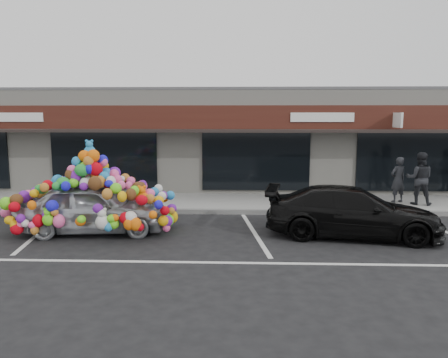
{
  "coord_description": "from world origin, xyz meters",
  "views": [
    {
      "loc": [
        2.4,
        -11.57,
        3.25
      ],
      "look_at": [
        1.91,
        1.4,
        1.33
      ],
      "focal_mm": 35.0,
      "sensor_mm": 36.0,
      "label": 1
    }
  ],
  "objects_px": {
    "toy_car": "(93,202)",
    "black_sedan": "(352,212)",
    "pedestrian_b": "(419,178)",
    "pedestrian_a": "(398,180)"
  },
  "relations": [
    {
      "from": "pedestrian_a",
      "to": "pedestrian_b",
      "type": "height_order",
      "value": "pedestrian_b"
    },
    {
      "from": "toy_car",
      "to": "pedestrian_b",
      "type": "relative_size",
      "value": 2.47
    },
    {
      "from": "black_sedan",
      "to": "pedestrian_b",
      "type": "height_order",
      "value": "pedestrian_b"
    },
    {
      "from": "toy_car",
      "to": "pedestrian_a",
      "type": "bearing_deg",
      "value": -73.63
    },
    {
      "from": "black_sedan",
      "to": "pedestrian_a",
      "type": "bearing_deg",
      "value": -24.13
    },
    {
      "from": "toy_car",
      "to": "black_sedan",
      "type": "xyz_separation_m",
      "value": [
        7.08,
        -0.1,
        -0.19
      ]
    },
    {
      "from": "black_sedan",
      "to": "pedestrian_a",
      "type": "height_order",
      "value": "pedestrian_a"
    },
    {
      "from": "black_sedan",
      "to": "pedestrian_b",
      "type": "relative_size",
      "value": 2.52
    },
    {
      "from": "black_sedan",
      "to": "pedestrian_a",
      "type": "relative_size",
      "value": 2.83
    },
    {
      "from": "toy_car",
      "to": "black_sedan",
      "type": "bearing_deg",
      "value": -96.31
    }
  ]
}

